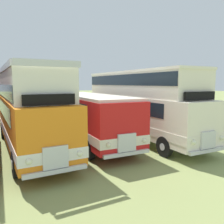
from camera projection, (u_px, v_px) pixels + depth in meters
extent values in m
cube|color=orange|center=(29.00, 119.00, 12.79)|extent=(2.96, 10.99, 2.30)
cube|color=white|center=(30.00, 130.00, 12.87)|extent=(3.00, 11.03, 0.44)
cube|color=#19232D|center=(27.00, 108.00, 13.07)|extent=(2.89, 8.59, 0.76)
cube|color=#19232D|center=(54.00, 122.00, 8.02)|extent=(2.20, 0.19, 0.90)
cube|color=silver|center=(56.00, 157.00, 8.08)|extent=(0.90, 0.16, 0.80)
cube|color=silver|center=(56.00, 171.00, 8.12)|extent=(2.30, 0.24, 0.16)
sphere|color=#EAEACC|center=(80.00, 154.00, 8.50)|extent=(0.22, 0.22, 0.22)
sphere|color=#EAEACC|center=(29.00, 162.00, 7.64)|extent=(0.22, 0.22, 0.22)
cube|color=white|center=(27.00, 85.00, 12.77)|extent=(2.82, 10.09, 1.50)
cube|color=silver|center=(49.00, 63.00, 8.15)|extent=(2.40, 0.20, 0.24)
cube|color=silver|center=(17.00, 73.00, 16.59)|extent=(2.40, 0.20, 0.24)
cube|color=silver|center=(48.00, 71.00, 13.24)|extent=(0.52, 9.99, 0.24)
cube|color=silver|center=(2.00, 70.00, 12.10)|extent=(0.52, 9.99, 0.24)
cube|color=#19232D|center=(27.00, 90.00, 12.81)|extent=(2.86, 9.99, 0.64)
cube|color=black|center=(50.00, 100.00, 8.35)|extent=(1.90, 0.20, 0.40)
cylinder|color=black|center=(72.00, 156.00, 10.14)|extent=(0.32, 1.05, 1.04)
cylinder|color=silver|center=(75.00, 155.00, 10.21)|extent=(0.04, 0.36, 0.36)
cylinder|color=black|center=(16.00, 164.00, 9.04)|extent=(0.32, 1.05, 1.04)
cylinder|color=silver|center=(12.00, 165.00, 8.97)|extent=(0.04, 0.36, 0.36)
cylinder|color=black|center=(38.00, 127.00, 16.66)|extent=(0.32, 1.05, 1.04)
cylinder|color=silver|center=(40.00, 127.00, 16.73)|extent=(0.04, 0.36, 0.36)
cylinder|color=black|center=(3.00, 130.00, 15.57)|extent=(0.32, 1.05, 1.04)
cylinder|color=silver|center=(1.00, 131.00, 15.49)|extent=(0.04, 0.36, 0.36)
cube|color=red|center=(88.00, 115.00, 14.33)|extent=(2.53, 9.58, 2.30)
cube|color=silver|center=(89.00, 125.00, 14.41)|extent=(2.57, 9.62, 0.44)
cube|color=#19232D|center=(86.00, 105.00, 14.62)|extent=(2.55, 7.18, 0.76)
cube|color=#19232D|center=(126.00, 114.00, 10.04)|extent=(2.20, 0.11, 0.90)
cube|color=silver|center=(127.00, 143.00, 10.10)|extent=(0.90, 0.12, 0.80)
cube|color=silver|center=(127.00, 154.00, 10.13)|extent=(2.30, 0.15, 0.16)
sphere|color=#EAEACC|center=(144.00, 140.00, 10.48)|extent=(0.22, 0.22, 0.22)
sphere|color=#EAEACC|center=(108.00, 145.00, 9.70)|extent=(0.22, 0.22, 0.22)
cube|color=silver|center=(88.00, 96.00, 14.18)|extent=(2.49, 9.18, 0.14)
cylinder|color=black|center=(130.00, 144.00, 12.14)|extent=(0.28, 1.04, 1.04)
cylinder|color=silver|center=(133.00, 143.00, 12.21)|extent=(0.02, 0.36, 0.36)
cylinder|color=black|center=(89.00, 149.00, 11.14)|extent=(0.28, 1.04, 1.04)
cylinder|color=silver|center=(86.00, 149.00, 11.08)|extent=(0.02, 0.36, 0.36)
cylinder|color=black|center=(89.00, 125.00, 17.64)|extent=(0.28, 1.04, 1.04)
cylinder|color=silver|center=(91.00, 125.00, 17.71)|extent=(0.02, 0.36, 0.36)
cylinder|color=black|center=(59.00, 127.00, 16.64)|extent=(0.28, 1.04, 1.04)
cylinder|color=silver|center=(57.00, 127.00, 16.58)|extent=(0.02, 0.36, 0.36)
cube|color=silver|center=(139.00, 113.00, 15.58)|extent=(2.59, 11.45, 2.30)
cube|color=silver|center=(139.00, 121.00, 15.66)|extent=(2.63, 11.49, 0.44)
cube|color=#19232D|center=(136.00, 104.00, 15.86)|extent=(2.60, 9.05, 0.76)
cube|color=#19232D|center=(207.00, 113.00, 10.49)|extent=(2.20, 0.12, 0.90)
cube|color=silver|center=(208.00, 140.00, 10.55)|extent=(0.90, 0.13, 0.80)
cube|color=silver|center=(208.00, 151.00, 10.59)|extent=(2.30, 0.16, 0.16)
sphere|color=#EAEACC|center=(221.00, 138.00, 10.94)|extent=(0.22, 0.22, 0.22)
sphere|color=#EAEACC|center=(194.00, 142.00, 10.14)|extent=(0.22, 0.22, 0.22)
cube|color=silver|center=(137.00, 85.00, 15.57)|extent=(2.49, 10.54, 1.50)
cube|color=silver|center=(137.00, 72.00, 15.47)|extent=(2.55, 10.65, 0.14)
cube|color=#19232D|center=(137.00, 80.00, 15.53)|extent=(2.53, 10.45, 0.68)
cube|color=black|center=(200.00, 96.00, 10.83)|extent=(1.90, 0.14, 0.40)
cylinder|color=black|center=(198.00, 141.00, 12.60)|extent=(0.29, 1.04, 1.04)
cylinder|color=silver|center=(200.00, 141.00, 12.67)|extent=(0.02, 0.36, 0.36)
cylinder|color=black|center=(164.00, 147.00, 11.57)|extent=(0.29, 1.04, 1.04)
cylinder|color=silver|center=(162.00, 147.00, 11.51)|extent=(0.02, 0.36, 0.36)
cylinder|color=black|center=(125.00, 120.00, 19.71)|extent=(0.29, 1.04, 1.04)
cylinder|color=silver|center=(126.00, 120.00, 19.78)|extent=(0.02, 0.36, 0.36)
cylinder|color=black|center=(100.00, 122.00, 18.69)|extent=(0.29, 1.04, 1.04)
cylinder|color=silver|center=(99.00, 123.00, 18.62)|extent=(0.02, 0.36, 0.36)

